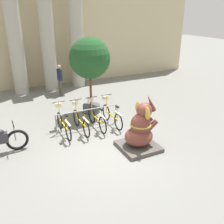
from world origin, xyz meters
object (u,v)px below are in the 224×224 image
(bicycle_3, at_px, (112,115))
(bicycle_1, at_px, (81,121))
(bicycle_2, at_px, (96,118))
(person_pedestrian, at_px, (60,77))
(potted_tree, at_px, (90,60))
(elephant_statue, at_px, (140,131))
(bicycle_0, at_px, (63,124))

(bicycle_3, bearing_deg, bicycle_1, -179.97)
(bicycle_2, bearing_deg, person_pedestrian, 91.76)
(person_pedestrian, bearing_deg, bicycle_3, -80.23)
(bicycle_2, distance_m, potted_tree, 2.47)
(potted_tree, bearing_deg, bicycle_2, -104.76)
(potted_tree, bearing_deg, elephant_statue, -85.86)
(bicycle_2, bearing_deg, bicycle_0, 178.68)
(bicycle_2, relative_size, person_pedestrian, 1.08)
(person_pedestrian, height_order, potted_tree, potted_tree)
(bicycle_0, distance_m, bicycle_3, 1.93)
(bicycle_0, bearing_deg, person_pedestrian, 75.70)
(bicycle_3, xyz_separation_m, potted_tree, (-0.24, 1.54, 1.90))
(bicycle_3, bearing_deg, elephant_statue, -89.50)
(bicycle_0, bearing_deg, potted_tree, 41.52)
(bicycle_0, xyz_separation_m, elephant_statue, (1.95, -2.09, 0.22))
(elephant_statue, height_order, person_pedestrian, elephant_statue)
(bicycle_1, bearing_deg, bicycle_2, 1.04)
(bicycle_2, relative_size, elephant_statue, 0.94)
(bicycle_0, relative_size, elephant_statue, 0.94)
(bicycle_3, relative_size, potted_tree, 0.54)
(elephant_statue, bearing_deg, potted_tree, 94.14)
(person_pedestrian, distance_m, potted_tree, 3.34)
(bicycle_0, height_order, potted_tree, potted_tree)
(bicycle_0, bearing_deg, elephant_statue, -47.00)
(bicycle_2, relative_size, bicycle_3, 1.00)
(bicycle_0, relative_size, bicycle_1, 1.00)
(bicycle_1, relative_size, elephant_statue, 0.94)
(bicycle_1, height_order, person_pedestrian, person_pedestrian)
(bicycle_1, relative_size, bicycle_2, 1.00)
(person_pedestrian, bearing_deg, bicycle_0, -104.30)
(bicycle_1, bearing_deg, bicycle_3, 0.03)
(bicycle_2, xyz_separation_m, person_pedestrian, (-0.14, 4.53, 0.55))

